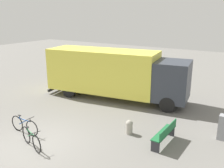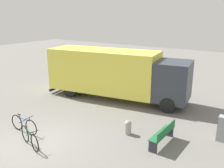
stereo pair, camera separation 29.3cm
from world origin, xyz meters
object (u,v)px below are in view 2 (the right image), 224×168
at_px(delivery_truck, 115,72).
at_px(bollard_near_bench, 128,127).
at_px(bicycle_middle, 30,138).
at_px(utility_box, 224,129).
at_px(park_bench, 164,134).
at_px(bicycle_near, 24,124).

distance_m(delivery_truck, bollard_near_bench, 5.03).
bearing_deg(bicycle_middle, utility_box, 53.85).
height_order(delivery_truck, bicycle_middle, delivery_truck).
xyz_separation_m(bicycle_middle, utility_box, (6.30, 4.74, 0.16)).
bearing_deg(park_bench, utility_box, -48.19).
height_order(bicycle_near, utility_box, utility_box).
relative_size(delivery_truck, bicycle_middle, 5.49).
bearing_deg(delivery_truck, bicycle_near, -106.18).
relative_size(delivery_truck, park_bench, 5.21).
xyz_separation_m(bicycle_near, bicycle_middle, (1.22, -0.67, 0.00)).
xyz_separation_m(delivery_truck, bicycle_middle, (0.40, -6.82, -1.25)).
distance_m(park_bench, bicycle_near, 6.07).
relative_size(delivery_truck, bicycle_near, 5.30).
bearing_deg(utility_box, bollard_near_bench, -155.21).
xyz_separation_m(delivery_truck, bicycle_near, (-0.83, -6.16, -1.25)).
bearing_deg(bicycle_middle, bicycle_near, 168.33).
bearing_deg(park_bench, bicycle_middle, 126.70).
distance_m(delivery_truck, bicycle_middle, 6.95).
distance_m(park_bench, bicycle_middle, 5.33).
bearing_deg(bicycle_near, utility_box, 28.01).
xyz_separation_m(delivery_truck, utility_box, (6.70, -2.08, -1.10)).
bearing_deg(delivery_truck, bicycle_middle, -95.20).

